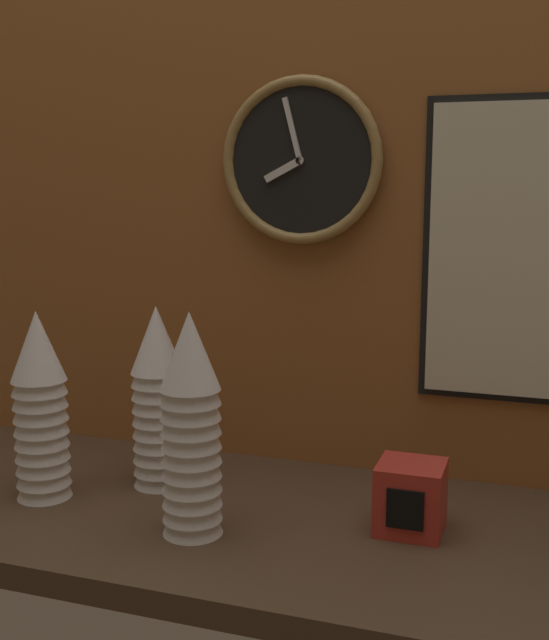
% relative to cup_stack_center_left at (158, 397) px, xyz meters
% --- Properties ---
extents(ground_plane, '(1.60, 0.56, 0.04)m').
position_rel_cup_stack_center_left_xyz_m(ground_plane, '(0.24, -0.06, -0.18)').
color(ground_plane, '#4C3826').
extents(wall_tiled_back, '(1.60, 0.03, 1.05)m').
position_rel_cup_stack_center_left_xyz_m(wall_tiled_back, '(0.24, 0.21, 0.37)').
color(wall_tiled_back, '#A3602D').
rests_on(wall_tiled_back, ground_plane).
extents(cup_stack_center_left, '(0.09, 0.09, 0.32)m').
position_rel_cup_stack_center_left_xyz_m(cup_stack_center_left, '(0.00, 0.00, 0.00)').
color(cup_stack_center_left, white).
rests_on(cup_stack_center_left, ground_plane).
extents(cup_stack_left, '(0.09, 0.09, 0.32)m').
position_rel_cup_stack_center_left_xyz_m(cup_stack_left, '(-0.16, -0.11, 0.00)').
color(cup_stack_left, white).
rests_on(cup_stack_left, ground_plane).
extents(cup_stack_center, '(0.09, 0.09, 0.34)m').
position_rel_cup_stack_center_left_xyz_m(cup_stack_center, '(0.14, -0.16, 0.01)').
color(cup_stack_center, white).
rests_on(cup_stack_center, ground_plane).
extents(wall_clock, '(0.29, 0.03, 0.29)m').
position_rel_cup_stack_center_left_xyz_m(wall_clock, '(0.20, 0.18, 0.40)').
color(wall_clock, black).
extents(napkin_dispenser, '(0.10, 0.10, 0.11)m').
position_rel_cup_stack_center_left_xyz_m(napkin_dispenser, '(0.45, -0.04, -0.11)').
color(napkin_dispenser, red).
rests_on(napkin_dispenser, ground_plane).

